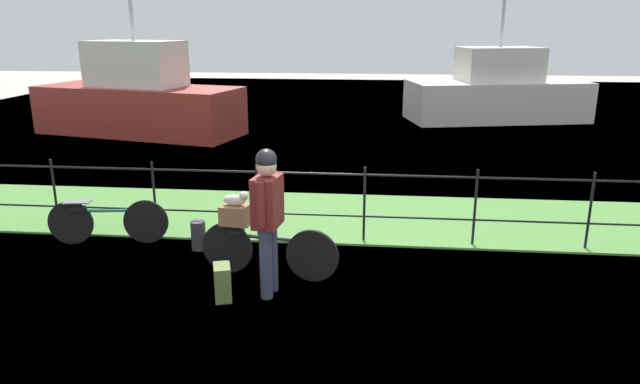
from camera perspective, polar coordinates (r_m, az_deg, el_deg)
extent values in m
plane|color=#B2ADA3|center=(6.33, 3.75, -11.64)|extent=(60.00, 60.00, 0.00)
cube|color=#569342|center=(9.17, 4.49, -2.49)|extent=(27.00, 2.40, 0.03)
plane|color=slate|center=(17.20, 5.21, 6.33)|extent=(30.00, 30.00, 0.00)
cylinder|color=black|center=(9.28, -24.61, -0.33)|extent=(0.04, 0.04, 1.09)
cylinder|color=black|center=(8.62, -15.96, -0.64)|extent=(0.04, 0.04, 1.09)
cylinder|color=black|center=(8.19, -6.16, -0.97)|extent=(0.04, 0.04, 1.09)
cylinder|color=black|center=(8.03, 4.38, -1.30)|extent=(0.04, 0.04, 1.09)
cylinder|color=black|center=(8.13, 15.01, -1.58)|extent=(0.04, 0.04, 1.09)
cylinder|color=black|center=(8.51, 25.02, -1.80)|extent=(0.04, 0.04, 1.09)
cylinder|color=black|center=(8.08, 4.36, -2.40)|extent=(18.00, 0.03, 0.03)
cylinder|color=black|center=(7.90, 4.45, 1.70)|extent=(18.00, 0.03, 0.03)
cylinder|color=black|center=(6.88, -0.77, -6.28)|extent=(0.64, 0.13, 0.64)
cylinder|color=black|center=(7.21, -9.10, -5.43)|extent=(0.64, 0.13, 0.64)
cylinder|color=#2D2D33|center=(6.96, -5.07, -4.52)|extent=(0.84, 0.16, 0.04)
cube|color=black|center=(7.08, -8.28, -3.87)|extent=(0.21, 0.12, 0.06)
cube|color=slate|center=(7.05, -8.31, -3.17)|extent=(0.38, 0.21, 0.02)
cube|color=olive|center=(7.01, -8.35, -2.21)|extent=(0.36, 0.31, 0.23)
ellipsoid|color=silver|center=(6.96, -8.41, -0.79)|extent=(0.30, 0.18, 0.13)
sphere|color=silver|center=(6.90, -7.51, -0.39)|extent=(0.11, 0.11, 0.11)
cylinder|color=#383D51|center=(6.64, -4.78, -6.37)|extent=(0.14, 0.14, 0.82)
cylinder|color=#383D51|center=(6.47, -5.34, -7.03)|extent=(0.14, 0.14, 0.82)
cube|color=maroon|center=(6.32, -5.21, -0.92)|extent=(0.31, 0.43, 0.56)
cylinder|color=maroon|center=(6.51, -4.60, -0.13)|extent=(0.10, 0.10, 0.50)
cylinder|color=maroon|center=(6.11, -5.88, -1.27)|extent=(0.10, 0.10, 0.50)
sphere|color=tan|center=(6.21, -5.30, 2.51)|extent=(0.22, 0.22, 0.22)
sphere|color=black|center=(6.19, -5.32, 3.20)|extent=(0.23, 0.23, 0.23)
cube|color=olive|center=(6.58, -9.57, -8.76)|extent=(0.26, 0.32, 0.40)
cylinder|color=#38383D|center=(8.03, -11.87, -4.19)|extent=(0.20, 0.20, 0.40)
cylinder|color=black|center=(8.42, -16.75, -2.81)|extent=(0.61, 0.13, 0.61)
cylinder|color=black|center=(8.73, -23.32, -2.80)|extent=(0.61, 0.13, 0.61)
cylinder|color=#337F70|center=(8.51, -20.20, -1.73)|extent=(0.80, 0.16, 0.04)
cube|color=black|center=(8.62, -22.73, -1.50)|extent=(0.21, 0.12, 0.06)
cube|color=slate|center=(8.60, -22.79, -0.92)|extent=(0.38, 0.21, 0.02)
cube|color=silver|center=(19.24, 16.93, 8.59)|extent=(5.76, 3.34, 1.22)
cube|color=silver|center=(19.13, 17.21, 11.92)|extent=(2.66, 2.02, 1.03)
cylinder|color=#B2B2B2|center=(19.09, 17.55, 15.85)|extent=(0.10, 0.10, 1.60)
cube|color=#9E3328|center=(16.84, -17.33, 7.68)|extent=(5.92, 3.25, 1.30)
cube|color=silver|center=(16.71, -17.70, 11.93)|extent=(2.73, 1.93, 1.21)
cylinder|color=#B2B2B2|center=(16.68, -18.13, 16.73)|extent=(0.10, 0.10, 1.60)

